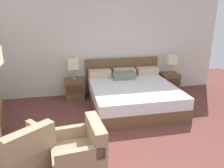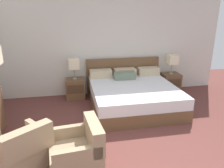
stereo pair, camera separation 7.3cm
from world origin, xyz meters
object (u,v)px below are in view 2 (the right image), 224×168
at_px(table_lamp_left, 74,64).
at_px(armchair_by_window, 22,153).
at_px(nightstand_right, 170,83).
at_px(table_lamp_right, 172,60).
at_px(nightstand_left, 75,89).
at_px(bed, 132,94).
at_px(armchair_companion, 78,154).

relative_size(table_lamp_left, armchair_by_window, 0.55).
relative_size(nightstand_right, table_lamp_right, 0.98).
bearing_deg(table_lamp_left, nightstand_left, -90.00).
bearing_deg(bed, armchair_companion, -123.54).
distance_m(table_lamp_left, armchair_by_window, 2.83).
distance_m(table_lamp_right, armchair_companion, 3.94).
distance_m(bed, armchair_companion, 2.48).
height_order(bed, nightstand_left, bed).
bearing_deg(table_lamp_right, table_lamp_left, 180.00).
xyz_separation_m(nightstand_left, armchair_companion, (-0.05, -2.81, 0.03)).
xyz_separation_m(bed, table_lamp_left, (-1.32, 0.74, 0.62)).
bearing_deg(armchair_by_window, table_lamp_left, 72.78).
xyz_separation_m(table_lamp_right, armchair_by_window, (-3.46, -2.64, -0.63)).
height_order(table_lamp_right, armchair_by_window, table_lamp_right).
bearing_deg(armchair_companion, nightstand_right, 46.18).
bearing_deg(table_lamp_right, nightstand_right, -90.00).
bearing_deg(nightstand_right, table_lamp_right, 90.00).
xyz_separation_m(table_lamp_left, table_lamp_right, (2.65, 0.00, 0.00)).
bearing_deg(armchair_by_window, bed, 41.53).
bearing_deg(nightstand_right, armchair_companion, -133.82).
bearing_deg(armchair_by_window, nightstand_right, 37.27).
height_order(nightstand_left, nightstand_right, same).
height_order(bed, table_lamp_right, table_lamp_right).
distance_m(nightstand_right, armchair_by_window, 4.35).
xyz_separation_m(bed, armchair_companion, (-1.37, -2.07, -0.00)).
xyz_separation_m(bed, armchair_by_window, (-2.14, -1.90, -0.00)).
distance_m(bed, table_lamp_left, 1.64).
xyz_separation_m(table_lamp_left, armchair_companion, (-0.05, -2.81, -0.63)).
bearing_deg(table_lamp_right, armchair_by_window, -142.71).
relative_size(table_lamp_left, armchair_companion, 0.69).
relative_size(nightstand_left, table_lamp_left, 0.98).
bearing_deg(nightstand_right, bed, -150.78).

